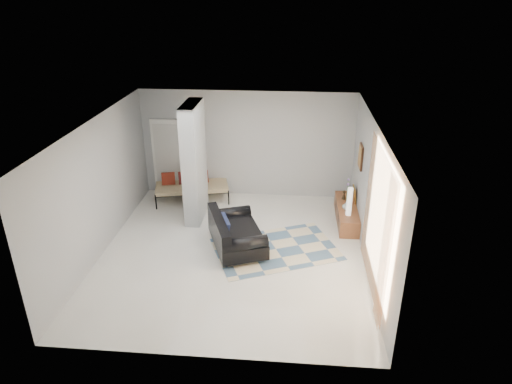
{
  "coord_description": "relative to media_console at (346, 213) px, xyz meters",
  "views": [
    {
      "loc": [
        1.2,
        -8.2,
        5.19
      ],
      "look_at": [
        0.44,
        0.6,
        1.16
      ],
      "focal_mm": 32.0,
      "sensor_mm": 36.0,
      "label": 1
    }
  ],
  "objects": [
    {
      "name": "bronze_figurine",
      "position": [
        -0.05,
        0.38,
        0.31
      ],
      "size": [
        0.13,
        0.13,
        0.22
      ],
      "primitive_type": null,
      "rotation": [
        0.0,
        0.0,
        0.17
      ],
      "color": "#302315",
      "rests_on": "media_console"
    },
    {
      "name": "loveseat",
      "position": [
        -2.52,
        -1.46,
        0.15
      ],
      "size": [
        1.47,
        1.88,
        0.76
      ],
      "rotation": [
        0.0,
        0.0,
        0.35
      ],
      "color": "silver",
      "rests_on": "floor"
    },
    {
      "name": "partition_column",
      "position": [
        -3.62,
        -0.05,
        1.2
      ],
      "size": [
        0.35,
        1.2,
        2.8
      ],
      "primitive_type": "cube",
      "color": "#ACB1B4",
      "rests_on": "floor"
    },
    {
      "name": "wall_back",
      "position": [
        -2.52,
        1.35,
        1.2
      ],
      "size": [
        6.0,
        0.0,
        6.0
      ],
      "primitive_type": "plane",
      "rotation": [
        1.57,
        0.0,
        0.0
      ],
      "color": "#AEB0B2",
      "rests_on": "ground"
    },
    {
      "name": "floor",
      "position": [
        -2.52,
        -1.65,
        -0.2
      ],
      "size": [
        6.0,
        6.0,
        0.0
      ],
      "primitive_type": "plane",
      "color": "silver",
      "rests_on": "ground"
    },
    {
      "name": "curtain",
      "position": [
        0.15,
        -2.8,
        1.25
      ],
      "size": [
        0.0,
        2.55,
        2.55
      ],
      "primitive_type": "plane",
      "rotation": [
        1.57,
        0.0,
        1.57
      ],
      "color": "orange",
      "rests_on": "wall_right"
    },
    {
      "name": "wall_art",
      "position": [
        0.2,
        -0.0,
        1.45
      ],
      "size": [
        0.04,
        0.45,
        0.55
      ],
      "primitive_type": "cube",
      "color": "#391D0F",
      "rests_on": "wall_right"
    },
    {
      "name": "hallway_door",
      "position": [
        -4.62,
        1.31,
        0.82
      ],
      "size": [
        0.85,
        0.06,
        2.04
      ],
      "primitive_type": "cube",
      "color": "white",
      "rests_on": "floor"
    },
    {
      "name": "wall_front",
      "position": [
        -2.52,
        -4.65,
        1.2
      ],
      "size": [
        6.0,
        0.0,
        6.0
      ],
      "primitive_type": "plane",
      "rotation": [
        -1.57,
        0.0,
        0.0
      ],
      "color": "#AEB0B2",
      "rests_on": "ground"
    },
    {
      "name": "daybed",
      "position": [
        -3.95,
        0.82,
        0.21
      ],
      "size": [
        2.0,
        1.2,
        0.77
      ],
      "rotation": [
        0.0,
        0.0,
        0.24
      ],
      "color": "black",
      "rests_on": "floor"
    },
    {
      "name": "wall_left",
      "position": [
        -5.27,
        -1.65,
        1.2
      ],
      "size": [
        0.0,
        6.0,
        6.0
      ],
      "primitive_type": "plane",
      "rotation": [
        1.57,
        0.0,
        1.57
      ],
      "color": "#AEB0B2",
      "rests_on": "ground"
    },
    {
      "name": "vase",
      "position": [
        -0.05,
        -0.18,
        0.29
      ],
      "size": [
        0.2,
        0.2,
        0.18
      ],
      "primitive_type": "imported",
      "rotation": [
        0.0,
        0.0,
        0.13
      ],
      "color": "silver",
      "rests_on": "media_console"
    },
    {
      "name": "ceiling",
      "position": [
        -2.52,
        -1.65,
        2.6
      ],
      "size": [
        6.0,
        6.0,
        0.0
      ],
      "primitive_type": "plane",
      "rotation": [
        3.14,
        0.0,
        0.0
      ],
      "color": "white",
      "rests_on": "wall_back"
    },
    {
      "name": "media_console",
      "position": [
        0.0,
        0.0,
        0.0
      ],
      "size": [
        0.45,
        1.74,
        0.8
      ],
      "color": "brown",
      "rests_on": "floor"
    },
    {
      "name": "area_rug",
      "position": [
        -1.62,
        -1.45,
        -0.2
      ],
      "size": [
        2.99,
        2.54,
        0.01
      ],
      "primitive_type": "cube",
      "rotation": [
        0.0,
        0.0,
        0.4
      ],
      "color": "beige",
      "rests_on": "floor"
    },
    {
      "name": "cylinder_lamp",
      "position": [
        -0.02,
        -0.46,
        0.53
      ],
      "size": [
        0.12,
        0.12,
        0.66
      ],
      "primitive_type": "cylinder",
      "color": "white",
      "rests_on": "media_console"
    },
    {
      "name": "wall_right",
      "position": [
        0.23,
        -1.65,
        1.2
      ],
      "size": [
        0.0,
        6.0,
        6.0
      ],
      "primitive_type": "plane",
      "rotation": [
        1.57,
        0.0,
        -1.57
      ],
      "color": "#AEB0B2",
      "rests_on": "ground"
    }
  ]
}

